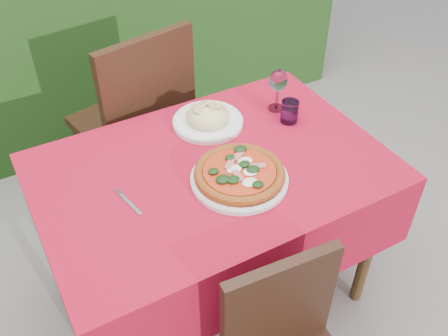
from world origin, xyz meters
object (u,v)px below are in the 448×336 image
pasta_plate (208,118)px  fork (131,204)px  chair_far (139,116)px  water_glass (289,112)px  pizza_plate (239,175)px  wine_glass (278,82)px

pasta_plate → fork: (-0.44, -0.28, -0.03)m
chair_far → water_glass: size_ratio=11.13×
pasta_plate → fork: pasta_plate is taller
pizza_plate → fork: (-0.37, 0.07, -0.03)m
pizza_plate → wine_glass: wine_glass is taller
chair_far → water_glass: (0.45, -0.55, 0.20)m
water_glass → wine_glass: (0.00, 0.10, 0.09)m
pizza_plate → pasta_plate: (0.06, 0.36, -0.00)m
pasta_plate → wine_glass: bearing=-8.0°
wine_glass → fork: 0.79m
water_glass → wine_glass: wine_glass is taller
pasta_plate → water_glass: size_ratio=3.07×
chair_far → pasta_plate: size_ratio=3.63×
chair_far → wine_glass: bearing=123.0°
water_glass → wine_glass: 0.13m
chair_far → pizza_plate: chair_far is taller
pizza_plate → water_glass: (0.36, 0.22, 0.01)m
chair_far → wine_glass: chair_far is taller
chair_far → pasta_plate: 0.48m
wine_glass → fork: size_ratio=1.07×
fork → wine_glass: bearing=6.9°
chair_far → pasta_plate: chair_far is taller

